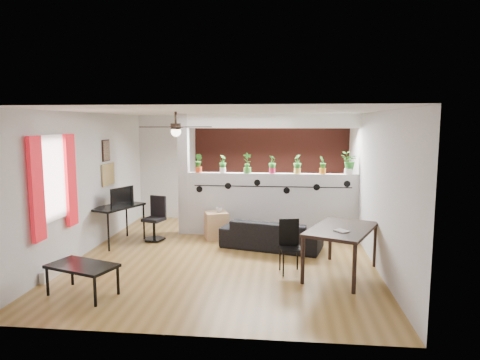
{
  "coord_description": "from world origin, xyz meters",
  "views": [
    {
      "loc": [
        1.05,
        -7.5,
        2.4
      ],
      "look_at": [
        0.21,
        0.6,
        1.32
      ],
      "focal_mm": 32.0,
      "sensor_mm": 36.0,
      "label": 1
    }
  ],
  "objects_px": {
    "potted_plant_0": "(199,162)",
    "dining_table": "(342,233)",
    "ceiling_fan": "(176,128)",
    "potted_plant_4": "(297,164)",
    "office_chair": "(155,221)",
    "potted_plant_1": "(223,163)",
    "potted_plant_3": "(272,164)",
    "sofa": "(271,234)",
    "coffee_table": "(82,268)",
    "potted_plant_5": "(323,164)",
    "potted_plant_6": "(349,162)",
    "computer_desk": "(118,209)",
    "cup": "(219,210)",
    "folding_chair": "(290,241)",
    "cube_shelf": "(216,225)",
    "potted_plant_2": "(247,162)"
  },
  "relations": [
    {
      "from": "potted_plant_3",
      "to": "coffee_table",
      "type": "relative_size",
      "value": 0.36
    },
    {
      "from": "cup",
      "to": "ceiling_fan",
      "type": "bearing_deg",
      "value": -109.04
    },
    {
      "from": "coffee_table",
      "to": "folding_chair",
      "type": "bearing_deg",
      "value": 23.75
    },
    {
      "from": "potted_plant_6",
      "to": "potted_plant_5",
      "type": "bearing_deg",
      "value": -180.0
    },
    {
      "from": "potted_plant_1",
      "to": "dining_table",
      "type": "height_order",
      "value": "potted_plant_1"
    },
    {
      "from": "ceiling_fan",
      "to": "potted_plant_6",
      "type": "height_order",
      "value": "ceiling_fan"
    },
    {
      "from": "potted_plant_6",
      "to": "office_chair",
      "type": "bearing_deg",
      "value": -171.15
    },
    {
      "from": "sofa",
      "to": "office_chair",
      "type": "xyz_separation_m",
      "value": [
        -2.4,
        0.31,
        0.13
      ]
    },
    {
      "from": "potted_plant_3",
      "to": "sofa",
      "type": "height_order",
      "value": "potted_plant_3"
    },
    {
      "from": "potted_plant_3",
      "to": "potted_plant_6",
      "type": "height_order",
      "value": "potted_plant_6"
    },
    {
      "from": "potted_plant_3",
      "to": "sofa",
      "type": "distance_m",
      "value": 1.59
    },
    {
      "from": "ceiling_fan",
      "to": "potted_plant_1",
      "type": "distance_m",
      "value": 2.03
    },
    {
      "from": "sofa",
      "to": "computer_desk",
      "type": "relative_size",
      "value": 1.52
    },
    {
      "from": "sofa",
      "to": "computer_desk",
      "type": "height_order",
      "value": "computer_desk"
    },
    {
      "from": "ceiling_fan",
      "to": "potted_plant_5",
      "type": "distance_m",
      "value": 3.3
    },
    {
      "from": "ceiling_fan",
      "to": "potted_plant_6",
      "type": "distance_m",
      "value": 3.72
    },
    {
      "from": "potted_plant_6",
      "to": "coffee_table",
      "type": "relative_size",
      "value": 0.44
    },
    {
      "from": "ceiling_fan",
      "to": "office_chair",
      "type": "height_order",
      "value": "ceiling_fan"
    },
    {
      "from": "ceiling_fan",
      "to": "folding_chair",
      "type": "height_order",
      "value": "ceiling_fan"
    },
    {
      "from": "potted_plant_3",
      "to": "cup",
      "type": "relative_size",
      "value": 3.01
    },
    {
      "from": "cup",
      "to": "office_chair",
      "type": "height_order",
      "value": "office_chair"
    },
    {
      "from": "coffee_table",
      "to": "office_chair",
      "type": "bearing_deg",
      "value": 86.65
    },
    {
      "from": "potted_plant_0",
      "to": "dining_table",
      "type": "height_order",
      "value": "potted_plant_0"
    },
    {
      "from": "potted_plant_4",
      "to": "computer_desk",
      "type": "height_order",
      "value": "potted_plant_4"
    },
    {
      "from": "ceiling_fan",
      "to": "potted_plant_2",
      "type": "distance_m",
      "value": 2.22
    },
    {
      "from": "potted_plant_1",
      "to": "coffee_table",
      "type": "distance_m",
      "value": 3.98
    },
    {
      "from": "potted_plant_1",
      "to": "potted_plant_3",
      "type": "xyz_separation_m",
      "value": [
        1.05,
        -0.0,
        0.0
      ]
    },
    {
      "from": "potted_plant_4",
      "to": "computer_desk",
      "type": "xyz_separation_m",
      "value": [
        -3.58,
        -0.92,
        -0.87
      ]
    },
    {
      "from": "potted_plant_1",
      "to": "ceiling_fan",
      "type": "bearing_deg",
      "value": -106.89
    },
    {
      "from": "potted_plant_5",
      "to": "coffee_table",
      "type": "xyz_separation_m",
      "value": [
        -3.6,
        -3.5,
        -1.16
      ]
    },
    {
      "from": "potted_plant_5",
      "to": "office_chair",
      "type": "distance_m",
      "value": 3.67
    },
    {
      "from": "potted_plant_4",
      "to": "office_chair",
      "type": "xyz_separation_m",
      "value": [
        -2.9,
        -0.62,
        -1.17
      ]
    },
    {
      "from": "ceiling_fan",
      "to": "sofa",
      "type": "distance_m",
      "value": 2.76
    },
    {
      "from": "sofa",
      "to": "cube_shelf",
      "type": "bearing_deg",
      "value": -12.26
    },
    {
      "from": "potted_plant_0",
      "to": "sofa",
      "type": "distance_m",
      "value": 2.26
    },
    {
      "from": "dining_table",
      "to": "coffee_table",
      "type": "xyz_separation_m",
      "value": [
        -3.71,
        -1.2,
        -0.29
      ]
    },
    {
      "from": "potted_plant_2",
      "to": "potted_plant_1",
      "type": "bearing_deg",
      "value": 180.0
    },
    {
      "from": "potted_plant_5",
      "to": "coffee_table",
      "type": "distance_m",
      "value": 5.15
    },
    {
      "from": "potted_plant_1",
      "to": "sofa",
      "type": "xyz_separation_m",
      "value": [
        1.08,
        -0.93,
        -1.29
      ]
    },
    {
      "from": "dining_table",
      "to": "potted_plant_0",
      "type": "bearing_deg",
      "value": 140.1
    },
    {
      "from": "computer_desk",
      "to": "potted_plant_5",
      "type": "bearing_deg",
      "value": 12.68
    },
    {
      "from": "computer_desk",
      "to": "coffee_table",
      "type": "xyz_separation_m",
      "value": [
        0.51,
        -2.58,
        -0.3
      ]
    },
    {
      "from": "ceiling_fan",
      "to": "potted_plant_4",
      "type": "distance_m",
      "value": 2.89
    },
    {
      "from": "potted_plant_3",
      "to": "potted_plant_0",
      "type": "bearing_deg",
      "value": 180.0
    },
    {
      "from": "dining_table",
      "to": "folding_chair",
      "type": "bearing_deg",
      "value": 174.88
    },
    {
      "from": "sofa",
      "to": "cube_shelf",
      "type": "distance_m",
      "value": 1.31
    },
    {
      "from": "ceiling_fan",
      "to": "potted_plant_0",
      "type": "relative_size",
      "value": 2.94
    },
    {
      "from": "potted_plant_3",
      "to": "office_chair",
      "type": "height_order",
      "value": "potted_plant_3"
    },
    {
      "from": "potted_plant_3",
      "to": "office_chair",
      "type": "relative_size",
      "value": 0.43
    },
    {
      "from": "potted_plant_3",
      "to": "office_chair",
      "type": "distance_m",
      "value": 2.71
    }
  ]
}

